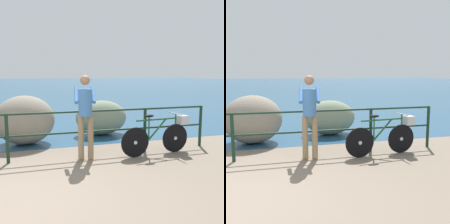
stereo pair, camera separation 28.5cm
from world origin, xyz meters
The scene contains 7 objects.
ground_plane centered at (0.00, 20.00, -0.05)m, with size 120.00×120.00×0.10m, color #756656.
sea_surface centered at (0.00, 47.70, 0.00)m, with size 120.00×90.00×0.01m, color navy.
promenade_railing centered at (0.00, 1.86, 0.64)m, with size 9.14×0.07×1.02m.
bicycle centered at (3.28, 1.52, 0.46)m, with size 1.70×0.48×0.92m.
person_at_railing centered at (1.55, 1.58, 0.99)m, with size 0.52×0.67×1.78m.
breakwater_boulder_main centered at (0.34, 3.37, 0.63)m, with size 1.51×1.30×1.25m.
breakwater_boulder_right centered at (2.52, 3.87, 0.51)m, with size 1.53×1.03×1.02m.
Camera 1 is at (0.39, -3.94, 1.82)m, focal length 44.17 mm.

